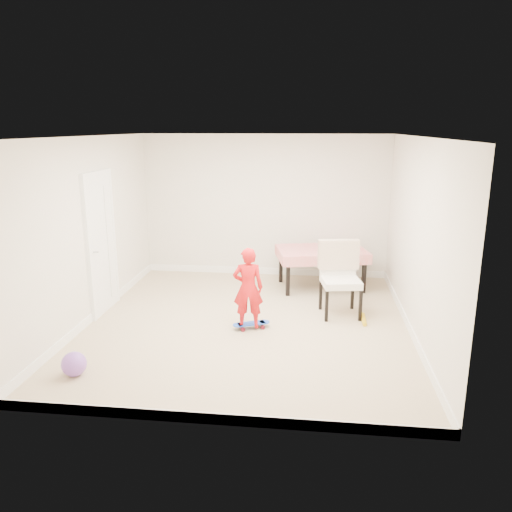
# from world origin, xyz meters

# --- Properties ---
(ground) EXTENTS (5.00, 5.00, 0.00)m
(ground) POSITION_xyz_m (0.00, 0.00, 0.00)
(ground) COLOR tan
(ground) RESTS_ON ground
(ceiling) EXTENTS (4.50, 5.00, 0.04)m
(ceiling) POSITION_xyz_m (0.00, 0.00, 2.58)
(ceiling) COLOR white
(ceiling) RESTS_ON wall_back
(wall_back) EXTENTS (4.50, 0.04, 2.60)m
(wall_back) POSITION_xyz_m (0.00, 2.48, 1.30)
(wall_back) COLOR silver
(wall_back) RESTS_ON ground
(wall_front) EXTENTS (4.50, 0.04, 2.60)m
(wall_front) POSITION_xyz_m (0.00, -2.48, 1.30)
(wall_front) COLOR silver
(wall_front) RESTS_ON ground
(wall_left) EXTENTS (0.04, 5.00, 2.60)m
(wall_left) POSITION_xyz_m (-2.23, 0.00, 1.30)
(wall_left) COLOR silver
(wall_left) RESTS_ON ground
(wall_right) EXTENTS (0.04, 5.00, 2.60)m
(wall_right) POSITION_xyz_m (2.23, 0.00, 1.30)
(wall_right) COLOR silver
(wall_right) RESTS_ON ground
(door) EXTENTS (0.11, 0.94, 2.11)m
(door) POSITION_xyz_m (-2.22, 0.30, 1.02)
(door) COLOR white
(door) RESTS_ON ground
(baseboard_back) EXTENTS (4.50, 0.02, 0.12)m
(baseboard_back) POSITION_xyz_m (0.00, 2.49, 0.06)
(baseboard_back) COLOR white
(baseboard_back) RESTS_ON ground
(baseboard_front) EXTENTS (4.50, 0.02, 0.12)m
(baseboard_front) POSITION_xyz_m (0.00, -2.49, 0.06)
(baseboard_front) COLOR white
(baseboard_front) RESTS_ON ground
(baseboard_left) EXTENTS (0.02, 5.00, 0.12)m
(baseboard_left) POSITION_xyz_m (-2.24, 0.00, 0.06)
(baseboard_left) COLOR white
(baseboard_left) RESTS_ON ground
(baseboard_right) EXTENTS (0.02, 5.00, 0.12)m
(baseboard_right) POSITION_xyz_m (2.24, 0.00, 0.06)
(baseboard_right) COLOR white
(baseboard_right) RESTS_ON ground
(dining_table) EXTENTS (1.64, 1.24, 0.69)m
(dining_table) POSITION_xyz_m (1.05, 1.80, 0.34)
(dining_table) COLOR #B81409
(dining_table) RESTS_ON ground
(dining_chair) EXTENTS (0.70, 0.76, 1.10)m
(dining_chair) POSITION_xyz_m (1.32, 0.50, 0.55)
(dining_chair) COLOR silver
(dining_chair) RESTS_ON ground
(skateboard) EXTENTS (0.56, 0.38, 0.08)m
(skateboard) POSITION_xyz_m (0.08, -0.16, 0.04)
(skateboard) COLOR blue
(skateboard) RESTS_ON ground
(child) EXTENTS (0.44, 0.32, 1.13)m
(child) POSITION_xyz_m (0.04, -0.19, 0.56)
(child) COLOR red
(child) RESTS_ON ground
(balloon) EXTENTS (0.28, 0.28, 0.28)m
(balloon) POSITION_xyz_m (-1.74, -1.73, 0.14)
(balloon) COLOR #8851C4
(balloon) RESTS_ON ground
(foam_toy) EXTENTS (0.07, 0.40, 0.06)m
(foam_toy) POSITION_xyz_m (1.66, 0.28, 0.03)
(foam_toy) COLOR gold
(foam_toy) RESTS_ON ground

